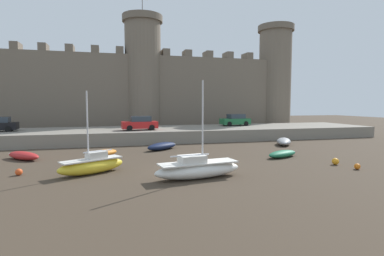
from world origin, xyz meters
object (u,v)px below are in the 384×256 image
rowboat_midflat_centre (103,153)px  rowboat_midflat_right (24,155)px  rowboat_foreground_left (162,146)px  mooring_buoy_mid_mud (335,161)px  mooring_buoy_near_channel (19,172)px  sailboat_near_channel_right (92,165)px  sailboat_midflat_left (198,169)px  car_quay_east (235,120)px  rowboat_near_channel_left (284,141)px  car_quay_centre_east (140,123)px  mooring_buoy_off_centre (357,166)px  rowboat_foreground_centre (282,154)px

rowboat_midflat_centre → rowboat_midflat_right: bearing=177.6°
rowboat_midflat_right → rowboat_foreground_left: bearing=10.9°
rowboat_midflat_right → mooring_buoy_mid_mud: rowboat_midflat_right is taller
mooring_buoy_near_channel → rowboat_foreground_left: bearing=37.7°
sailboat_near_channel_right → sailboat_midflat_left: sailboat_midflat_left is taller
rowboat_midflat_centre → car_quay_east: size_ratio=0.68×
rowboat_foreground_left → car_quay_east: (12.07, 10.28, 1.81)m
mooring_buoy_mid_mud → rowboat_foreground_left: bearing=137.1°
rowboat_foreground_left → mooring_buoy_mid_mud: rowboat_foreground_left is taller
rowboat_near_channel_left → mooring_buoy_mid_mud: size_ratio=8.31×
rowboat_near_channel_left → car_quay_centre_east: size_ratio=0.98×
mooring_buoy_off_centre → car_quay_centre_east: 22.90m
rowboat_foreground_centre → mooring_buoy_off_centre: rowboat_foreground_centre is taller
rowboat_midflat_centre → rowboat_midflat_right: rowboat_midflat_right is taller
sailboat_midflat_left → rowboat_foreground_centre: size_ratio=1.69×
rowboat_foreground_left → sailboat_midflat_left: (0.29, -11.59, 0.21)m
rowboat_midflat_centre → sailboat_midflat_left: bearing=-57.7°
rowboat_near_channel_left → car_quay_east: car_quay_east is taller
sailboat_near_channel_right → rowboat_foreground_centre: 15.16m
sailboat_midflat_left → mooring_buoy_near_channel: sailboat_midflat_left is taller
car_quay_centre_east → car_quay_east: bearing=14.9°
mooring_buoy_mid_mud → sailboat_near_channel_right: bearing=174.5°
rowboat_foreground_left → rowboat_near_channel_left: 13.38m
sailboat_midflat_left → mooring_buoy_off_centre: 11.22m
rowboat_midflat_right → car_quay_centre_east: 13.56m
mooring_buoy_mid_mud → mooring_buoy_off_centre: mooring_buoy_mid_mud is taller
sailboat_near_channel_right → mooring_buoy_mid_mud: bearing=-5.5°
rowboat_midflat_centre → mooring_buoy_near_channel: size_ratio=6.62×
rowboat_foreground_left → car_quay_east: 15.96m
mooring_buoy_near_channel → car_quay_east: car_quay_east is taller
rowboat_foreground_left → rowboat_near_channel_left: (13.38, 0.03, 0.02)m
rowboat_foreground_left → mooring_buoy_near_channel: bearing=-142.3°
rowboat_foreground_centre → mooring_buoy_off_centre: bearing=-65.9°
rowboat_midflat_centre → mooring_buoy_off_centre: bearing=-29.5°
rowboat_near_channel_left → mooring_buoy_mid_mud: 10.65m
rowboat_near_channel_left → mooring_buoy_near_channel: size_ratio=9.55×
sailboat_near_channel_right → mooring_buoy_off_centre: bearing=-10.9°
rowboat_near_channel_left → rowboat_midflat_right: (-24.95, -2.27, -0.05)m
rowboat_foreground_centre → rowboat_midflat_right: bearing=167.9°
sailboat_midflat_left → rowboat_foreground_centre: bearing=29.3°
sailboat_midflat_left → mooring_buoy_near_channel: 11.24m
rowboat_midflat_right → car_quay_east: size_ratio=0.80×
sailboat_midflat_left → mooring_buoy_mid_mud: 10.95m
mooring_buoy_off_centre → mooring_buoy_near_channel: bearing=169.5°
sailboat_near_channel_right → car_quay_east: (18.01, 19.01, 1.60)m
car_quay_centre_east → sailboat_midflat_left: bearing=-84.3°
sailboat_near_channel_right → mooring_buoy_mid_mud: size_ratio=10.66×
rowboat_near_channel_left → car_quay_east: 10.49m
car_quay_east → rowboat_foreground_left: bearing=-139.6°
rowboat_midflat_centre → mooring_buoy_near_channel: (-4.91, -5.52, -0.10)m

